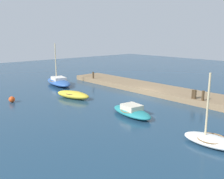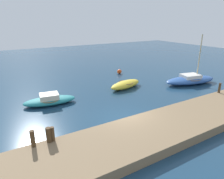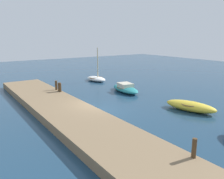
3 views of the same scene
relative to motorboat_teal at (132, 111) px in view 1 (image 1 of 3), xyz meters
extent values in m
plane|color=navy|center=(3.77, -5.51, -0.37)|extent=(84.00, 84.00, 0.00)
cube|color=#846B4C|center=(3.77, -8.16, -0.08)|extent=(25.82, 3.87, 0.58)
ellipsoid|color=teal|center=(0.00, 0.00, -0.07)|extent=(4.40, 2.27, 0.60)
torus|color=olive|center=(0.00, 0.00, 0.10)|extent=(1.98, 1.98, 0.07)
cube|color=beige|center=(-0.01, 0.00, 0.33)|extent=(1.65, 1.44, 0.43)
ellipsoid|color=gold|center=(7.84, 0.29, 0.00)|extent=(4.19, 2.36, 0.74)
torus|color=olive|center=(7.84, 0.29, 0.20)|extent=(1.82, 1.82, 0.07)
ellipsoid|color=#2D569E|center=(14.77, -2.16, 0.03)|extent=(6.30, 3.28, 0.81)
torus|color=olive|center=(14.77, -2.16, 0.26)|extent=(2.59, 2.59, 0.07)
cube|color=silver|center=(14.73, -2.15, 0.48)|extent=(2.20, 1.79, 0.41)
cylinder|color=#C6B284|center=(15.56, -2.32, 2.58)|extent=(0.12, 0.12, 4.62)
ellipsoid|color=white|center=(-6.88, 0.57, -0.09)|extent=(3.38, 1.83, 0.56)
torus|color=olive|center=(-6.88, 0.57, 0.07)|extent=(1.78, 1.78, 0.07)
cylinder|color=#C6B284|center=(-6.51, 0.60, 1.97)|extent=(0.12, 0.12, 3.77)
cylinder|color=#47331E|center=(-2.50, -6.47, 0.66)|extent=(0.23, 0.23, 0.89)
cylinder|color=#47331E|center=(-1.71, -6.47, 0.63)|extent=(0.27, 0.27, 0.83)
cylinder|color=#47331E|center=(-1.50, -6.47, 0.62)|extent=(0.21, 0.21, 0.80)
cylinder|color=#47331E|center=(13.16, -6.47, 0.65)|extent=(0.20, 0.20, 0.87)
sphere|color=#E54C19|center=(10.43, 5.46, -0.08)|extent=(0.58, 0.58, 0.58)
camera|label=1|loc=(-13.19, 14.07, 5.94)|focal=40.71mm
camera|label=2|loc=(-3.66, -16.17, 6.36)|focal=32.79mm
camera|label=3|loc=(18.73, -14.51, 5.30)|focal=37.64mm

